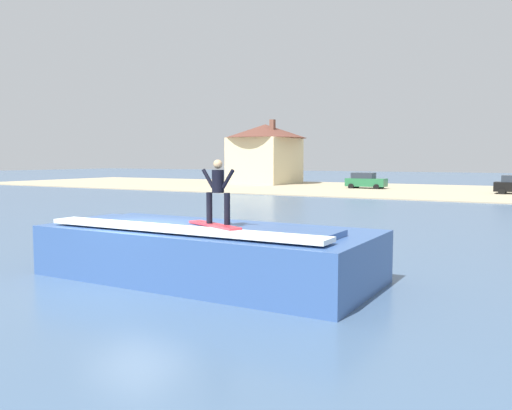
{
  "coord_description": "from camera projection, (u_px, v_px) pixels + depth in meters",
  "views": [
    {
      "loc": [
        10.05,
        -10.99,
        3.43
      ],
      "look_at": [
        1.39,
        4.33,
        1.9
      ],
      "focal_mm": 37.42,
      "sensor_mm": 36.0,
      "label": 1
    }
  ],
  "objects": [
    {
      "name": "ground_plane",
      "position": [
        136.0,
        283.0,
        14.75
      ],
      "size": [
        260.0,
        260.0,
        0.0
      ],
      "primitive_type": "plane",
      "color": "#405A78"
    },
    {
      "name": "wave_crest",
      "position": [
        207.0,
        252.0,
        15.26
      ],
      "size": [
        9.55,
        4.26,
        1.64
      ],
      "color": "#355793",
      "rests_on": "ground_plane"
    },
    {
      "name": "surfboard",
      "position": [
        214.0,
        225.0,
        14.14
      ],
      "size": [
        2.07,
        1.22,
        0.06
      ],
      "color": "#D8333F",
      "rests_on": "wave_crest"
    },
    {
      "name": "house_with_chimney",
      "position": [
        265.0,
        150.0,
        71.23
      ],
      "size": [
        11.08,
        11.08,
        8.48
      ],
      "color": "beige",
      "rests_on": "ground_plane"
    },
    {
      "name": "shoreline_bank",
      "position": [
        445.0,
        191.0,
        55.31
      ],
      "size": [
        120.0,
        26.94,
        0.1
      ],
      "color": "tan",
      "rests_on": "ground_plane"
    },
    {
      "name": "surfer",
      "position": [
        218.0,
        188.0,
        14.03
      ],
      "size": [
        1.01,
        0.32,
        1.7
      ],
      "color": "black",
      "rests_on": "surfboard"
    },
    {
      "name": "car_near_shore",
      "position": [
        366.0,
        181.0,
        59.97
      ],
      "size": [
        4.44,
        2.14,
        1.86
      ],
      "color": "#23663D",
      "rests_on": "ground_plane"
    }
  ]
}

